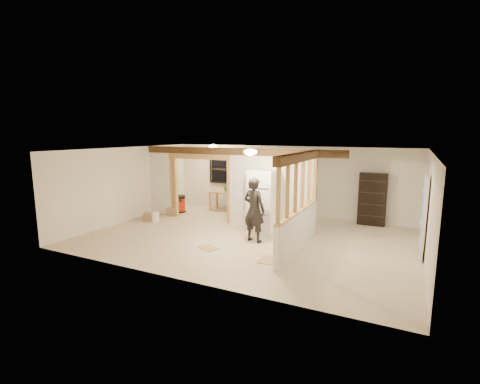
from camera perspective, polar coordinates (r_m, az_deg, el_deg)
The scene contains 30 objects.
floor at distance 10.07m, azimuth 1.29°, elevation -7.48°, with size 9.00×6.50×0.01m, color beige.
ceiling at distance 9.64m, azimuth 1.35°, elevation 6.90°, with size 9.00×6.50×0.01m, color white.
wall_back at distance 12.76m, azimuth 7.54°, elevation 1.86°, with size 9.00×0.01×2.50m, color silver.
wall_front at distance 7.04m, azimuth -10.05°, elevation -4.60°, with size 9.00×0.01×2.50m, color silver.
wall_left at distance 12.35m, azimuth -17.94°, elevation 1.22°, with size 0.01×6.50×2.50m, color silver.
wall_right at distance 8.89m, azimuth 28.61°, elevation -2.66°, with size 0.01×6.50×2.50m, color silver.
partition_left_stub at distance 12.94m, azimuth -12.80°, elevation 1.81°, with size 0.90×0.12×2.50m, color white.
partition_center at distance 10.79m, azimuth 4.99°, elevation 0.48°, with size 2.80×0.12×2.50m, color white.
doorway_frame at distance 11.99m, azimuth -6.65°, elevation 0.66°, with size 2.46×0.14×2.20m, color tan.
header_beam_back at distance 11.16m, azimuth -0.70°, elevation 6.66°, with size 7.00×0.18×0.22m, color #4F341B.
header_beam_right at distance 8.70m, azimuth 9.84°, elevation 5.67°, with size 0.18×3.30×0.22m, color #4F341B.
pony_wall at distance 9.02m, azimuth 9.49°, elevation -6.33°, with size 0.12×3.20×1.00m, color white.
stud_partition at distance 8.78m, azimuth 9.70°, elevation 0.97°, with size 0.14×3.20×1.32m, color tan.
window_back at distance 13.71m, azimuth -2.89°, elevation 3.73°, with size 1.12×0.10×1.10m, color black.
french_door at distance 9.33m, azimuth 27.92°, elevation -3.64°, with size 0.12×0.86×2.00m, color white.
ceiling_dome_main at distance 9.06m, azimuth 1.72°, elevation 6.59°, with size 0.36×0.36×0.16m, color #FFEABF.
ceiling_dome_util at distance 12.84m, azimuth -4.45°, elevation 7.48°, with size 0.32×0.32×0.14m, color #FFEABF.
hanging_bulb at distance 12.00m, azimuth -4.09°, elevation 5.90°, with size 0.07×0.07×0.07m, color #FFD88C.
refrigerator at distance 10.46m, azimuth 3.82°, elevation -1.48°, with size 0.78×0.76×1.89m, color white.
woman at distance 9.51m, azimuth 2.33°, elevation -2.92°, with size 0.65×0.43×1.79m, color black.
work_table at distance 13.31m, azimuth -2.29°, elevation -1.51°, with size 1.22×0.61×0.77m, color tan.
potted_plant at distance 13.13m, azimuth -2.12°, elevation 0.90°, with size 0.35×0.30×0.39m, color #337030.
shop_vac at distance 13.32m, azimuth -9.91°, elevation -1.91°, with size 0.50×0.50×0.65m, color #B71E0A.
bookshelf at distance 11.99m, azimuth 20.88°, elevation -1.14°, with size 0.85×0.28×1.70m, color black.
bucket at distance 12.09m, azimuth -13.77°, elevation -3.99°, with size 0.26×0.26×0.34m, color white.
box_util_a at distance 12.67m, azimuth -0.68°, elevation -3.23°, with size 0.32×0.27×0.27m, color olive.
box_util_b at distance 12.86m, azimuth -11.05°, elevation -3.14°, with size 0.33×0.33×0.31m, color olive.
box_front at distance 12.25m, azimuth -14.72°, elevation -3.99°, with size 0.35×0.28×0.28m, color olive.
floor_panel_near at distance 8.35m, azimuth 5.03°, elevation -11.10°, with size 0.54×0.54×0.02m, color tan.
floor_panel_far at distance 9.20m, azimuth -5.11°, elevation -9.13°, with size 0.47×0.38×0.02m, color tan.
Camera 1 is at (4.09, -8.71, 2.97)m, focal length 26.00 mm.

